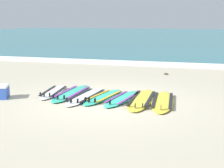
{
  "coord_description": "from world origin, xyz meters",
  "views": [
    {
      "loc": [
        2.46,
        -7.98,
        2.17
      ],
      "look_at": [
        -0.08,
        1.07,
        0.25
      ],
      "focal_mm": 50.71,
      "sensor_mm": 36.0,
      "label": 1
    }
  ],
  "objects": [
    {
      "name": "sea",
      "position": [
        0.0,
        36.75,
        0.05
      ],
      "size": [
        80.0,
        60.0,
        0.1
      ],
      "primitive_type": "cube",
      "color": "teal",
      "rests_on": "ground"
    },
    {
      "name": "cooler_box",
      "position": [
        -2.83,
        -0.51,
        0.19
      ],
      "size": [
        0.45,
        0.54,
        0.38
      ],
      "color": "#2D51B2",
      "rests_on": "ground"
    },
    {
      "name": "surfboard_6",
      "position": [
        1.55,
        0.23,
        0.04
      ],
      "size": [
        0.76,
        2.39,
        0.18
      ],
      "color": "yellow",
      "rests_on": "ground"
    },
    {
      "name": "surfboard_4",
      "position": [
        0.45,
        0.22,
        0.04
      ],
      "size": [
        0.84,
        2.11,
        0.18
      ],
      "color": "#2DB793",
      "rests_on": "ground"
    },
    {
      "name": "surfboard_2",
      "position": [
        -0.61,
        0.19,
        0.04
      ],
      "size": [
        0.76,
        2.35,
        0.18
      ],
      "color": "white",
      "rests_on": "ground"
    },
    {
      "name": "seaweed_clump_near_shoreline",
      "position": [
        1.16,
        4.66,
        0.03
      ],
      "size": [
        0.19,
        0.15,
        0.07
      ],
      "primitive_type": "ellipsoid",
      "color": "#4C4228",
      "rests_on": "ground"
    },
    {
      "name": "surfboard_3",
      "position": [
        -0.11,
        0.27,
        0.04
      ],
      "size": [
        0.89,
        2.14,
        0.18
      ],
      "color": "#2DB793",
      "rests_on": "ground"
    },
    {
      "name": "ground_plane",
      "position": [
        0.0,
        0.0,
        0.0
      ],
      "size": [
        80.0,
        80.0,
        0.0
      ],
      "primitive_type": "plane",
      "color": "#B7AD93"
    },
    {
      "name": "surfboard_1",
      "position": [
        -1.15,
        0.45,
        0.04
      ],
      "size": [
        0.63,
        2.36,
        0.18
      ],
      "color": "#2DB793",
      "rests_on": "ground"
    },
    {
      "name": "wave_foam_strip",
      "position": [
        0.0,
        7.24,
        0.06
      ],
      "size": [
        80.0,
        0.97,
        0.11
      ],
      "primitive_type": "cube",
      "color": "white",
      "rests_on": "ground"
    },
    {
      "name": "surfboard_0",
      "position": [
        -1.74,
        0.45,
        0.04
      ],
      "size": [
        0.73,
        2.01,
        0.18
      ],
      "color": "white",
      "rests_on": "ground"
    },
    {
      "name": "surfboard_5",
      "position": [
        0.98,
        0.27,
        0.04
      ],
      "size": [
        0.68,
        2.52,
        0.18
      ],
      "color": "yellow",
      "rests_on": "ground"
    }
  ]
}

